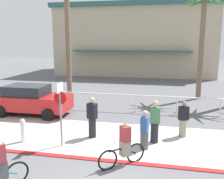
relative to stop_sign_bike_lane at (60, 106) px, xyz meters
The scene contains 14 objects.
ground_plane 7.51m from the stop_sign_bike_lane, 70.86° to the left, with size 80.00×80.00×0.00m, color #5B5B60.
sidewalk_strip 3.13m from the stop_sign_bike_lane, 24.97° to the left, with size 44.00×4.00×0.02m, color beige.
curb_paint 3.05m from the stop_sign_bike_lane, 20.16° to the right, with size 44.00×0.24×0.03m, color maroon.
building_backdrop 23.83m from the stop_sign_bike_lane, 89.15° to the left, with size 19.09×10.97×8.35m.
rail_fence 5.99m from the stop_sign_bike_lane, 66.10° to the left, with size 23.41×0.08×1.04m.
stop_sign_bike_lane is the anchor object (origin of this frame).
bollard_2 2.08m from the stop_sign_bike_lane, behind, with size 0.20×0.20×1.00m.
palm_tree_3 12.31m from the stop_sign_bike_lane, 56.49° to the left, with size 3.33×3.29×7.13m.
car_red_1 5.12m from the stop_sign_bike_lane, 132.74° to the left, with size 4.40×2.02×1.69m.
cyclist_black_0 3.04m from the stop_sign_bike_lane, 21.49° to the right, with size 1.42×1.24×1.50m.
pedestrian_0 3.42m from the stop_sign_bike_lane, ahead, with size 0.36×0.43×1.55m.
pedestrian_1 5.29m from the stop_sign_bike_lane, 22.32° to the left, with size 0.46×0.41×1.62m.
pedestrian_2 3.87m from the stop_sign_bike_lane, 16.35° to the left, with size 0.41×0.34×1.79m.
pedestrian_3 1.68m from the stop_sign_bike_lane, 48.91° to the left, with size 0.46×0.41×1.80m.
Camera 1 is at (1.45, -5.69, 4.18)m, focal length 39.86 mm.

